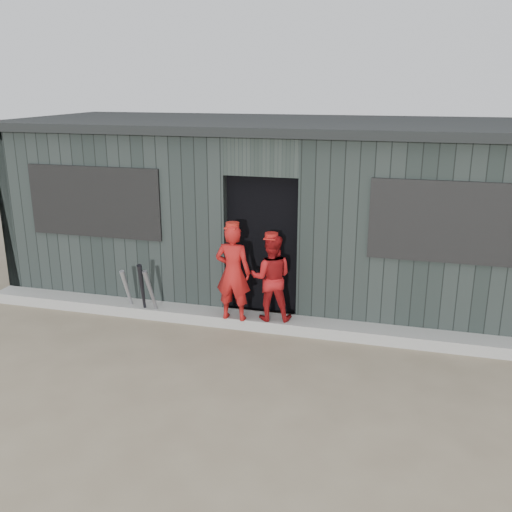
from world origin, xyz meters
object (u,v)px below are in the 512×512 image
(player_red_right, at_px, (271,277))
(bat_left, at_px, (128,292))
(bat_mid, at_px, (152,295))
(player_red_left, at_px, (233,273))
(dugout, at_px, (284,208))
(bat_right, at_px, (143,291))
(player_grey_back, at_px, (290,268))

(player_red_right, bearing_deg, bat_left, -7.33)
(bat_mid, bearing_deg, player_red_left, 0.91)
(player_red_left, relative_size, player_red_right, 1.12)
(dugout, bearing_deg, bat_mid, -127.68)
(bat_right, bearing_deg, dugout, 49.95)
(bat_left, height_order, player_red_left, player_red_left)
(player_grey_back, xyz_separation_m, dugout, (-0.32, 1.05, 0.64))
(dugout, bearing_deg, bat_right, -130.05)
(bat_right, distance_m, player_red_left, 1.35)
(bat_left, distance_m, bat_right, 0.28)
(bat_right, bearing_deg, player_red_left, 1.10)
(player_red_right, bearing_deg, player_red_left, 5.64)
(player_red_left, xyz_separation_m, player_red_right, (0.48, 0.13, -0.07))
(bat_left, distance_m, dugout, 2.72)
(bat_left, relative_size, player_red_right, 0.63)
(player_grey_back, bearing_deg, bat_mid, 27.49)
(bat_left, relative_size, player_red_left, 0.56)
(bat_right, height_order, dugout, dugout)
(bat_left, height_order, player_red_right, player_red_right)
(player_red_left, xyz_separation_m, player_grey_back, (0.59, 0.79, -0.14))
(bat_mid, distance_m, player_red_right, 1.68)
(bat_right, bearing_deg, bat_mid, 2.84)
(player_red_right, xyz_separation_m, dugout, (-0.21, 1.71, 0.56))
(bat_mid, relative_size, bat_right, 0.91)
(bat_right, relative_size, player_red_left, 0.66)
(player_grey_back, bearing_deg, bat_left, 21.77)
(bat_mid, bearing_deg, dugout, 52.32)
(bat_mid, relative_size, player_grey_back, 0.60)
(bat_mid, xyz_separation_m, dugout, (1.43, 1.86, 0.91))
(player_red_left, bearing_deg, dugout, -97.84)
(dugout, bearing_deg, player_grey_back, -73.12)
(bat_right, xyz_separation_m, player_red_right, (1.77, 0.16, 0.30))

